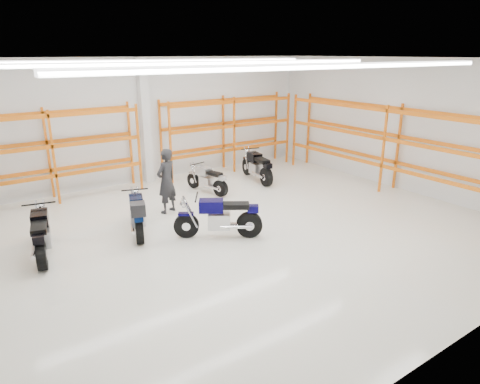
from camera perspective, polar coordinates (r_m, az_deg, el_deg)
ground at (r=11.72m, az=-0.59°, el=-5.23°), size 14.00×14.00×0.00m
room_shell at (r=10.87m, az=-0.73°, el=10.91°), size 14.02×12.02×4.51m
motorcycle_main at (r=11.16m, az=-2.40°, el=-3.50°), size 2.03×1.42×1.14m
motorcycle_back_a at (r=11.16m, az=-24.98°, el=-5.31°), size 0.91×2.29×1.14m
motorcycle_back_b at (r=11.61m, az=-13.52°, el=-3.03°), size 1.05×2.21×1.16m
motorcycle_back_c at (r=14.78m, az=-4.26°, el=1.58°), size 0.71×1.93×0.96m
motorcycle_back_d at (r=16.09m, az=2.35°, el=3.31°), size 0.87×2.31×1.14m
standing_man at (r=12.96m, az=-9.78°, el=1.45°), size 0.84×0.71×1.97m
structural_column at (r=16.09m, az=-12.52°, el=9.15°), size 0.32×0.32×4.50m
pallet_racking_back_left at (r=14.90m, az=-24.04°, el=5.49°), size 5.67×0.87×3.00m
pallet_racking_back_right at (r=17.44m, az=-1.53°, el=8.69°), size 5.67×0.87×3.00m
pallet_racking_side at (r=15.63m, az=19.57°, el=6.65°), size 0.87×9.07×3.00m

